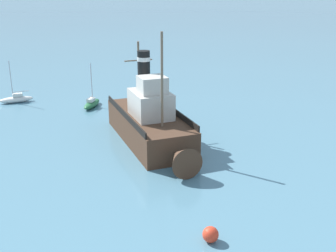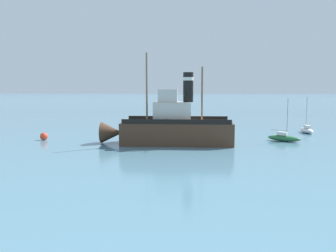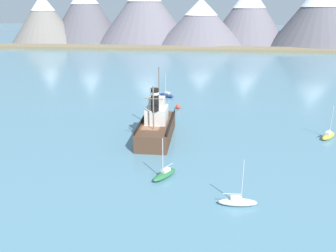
{
  "view_description": "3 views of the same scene",
  "coord_description": "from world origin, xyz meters",
  "px_view_note": "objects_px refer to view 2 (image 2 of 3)",
  "views": [
    {
      "loc": [
        11.63,
        35.2,
        13.51
      ],
      "look_at": [
        -0.48,
        3.97,
        1.88
      ],
      "focal_mm": 45.0,
      "sensor_mm": 36.0,
      "label": 1
    },
    {
      "loc": [
        -38.05,
        0.5,
        6.22
      ],
      "look_at": [
        3.22,
        3.12,
        1.68
      ],
      "focal_mm": 38.0,
      "sensor_mm": 36.0,
      "label": 2
    },
    {
      "loc": [
        7.61,
        -46.37,
        18.81
      ],
      "look_at": [
        2.16,
        2.53,
        1.79
      ],
      "focal_mm": 38.0,
      "sensor_mm": 36.0,
      "label": 3
    }
  ],
  "objects_px": {
    "sailboat_yellow": "(166,119)",
    "old_tugboat": "(171,127)",
    "sailboat_white": "(307,130)",
    "sailboat_green": "(284,138)",
    "mooring_buoy": "(44,136)"
  },
  "relations": [
    {
      "from": "sailboat_white",
      "to": "old_tugboat",
      "type": "bearing_deg",
      "value": 120.4
    },
    {
      "from": "old_tugboat",
      "to": "sailboat_yellow",
      "type": "relative_size",
      "value": 2.94
    },
    {
      "from": "old_tugboat",
      "to": "mooring_buoy",
      "type": "relative_size",
      "value": 16.04
    },
    {
      "from": "old_tugboat",
      "to": "mooring_buoy",
      "type": "bearing_deg",
      "value": 83.04
    },
    {
      "from": "mooring_buoy",
      "to": "sailboat_green",
      "type": "bearing_deg",
      "value": -88.33
    },
    {
      "from": "old_tugboat",
      "to": "sailboat_green",
      "type": "xyz_separation_m",
      "value": [
        2.67,
        -12.84,
        -1.4
      ]
    },
    {
      "from": "sailboat_yellow",
      "to": "sailboat_green",
      "type": "bearing_deg",
      "value": -146.08
    },
    {
      "from": "sailboat_white",
      "to": "sailboat_yellow",
      "type": "height_order",
      "value": "same"
    },
    {
      "from": "sailboat_green",
      "to": "mooring_buoy",
      "type": "distance_m",
      "value": 28.01
    },
    {
      "from": "sailboat_yellow",
      "to": "mooring_buoy",
      "type": "relative_size",
      "value": 5.46
    },
    {
      "from": "mooring_buoy",
      "to": "sailboat_white",
      "type": "bearing_deg",
      "value": -75.33
    },
    {
      "from": "sailboat_white",
      "to": "mooring_buoy",
      "type": "height_order",
      "value": "sailboat_white"
    },
    {
      "from": "sailboat_white",
      "to": "mooring_buoy",
      "type": "bearing_deg",
      "value": 104.67
    },
    {
      "from": "sailboat_yellow",
      "to": "old_tugboat",
      "type": "bearing_deg",
      "value": -174.84
    },
    {
      "from": "old_tugboat",
      "to": "sailboat_green",
      "type": "relative_size",
      "value": 2.94
    }
  ]
}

